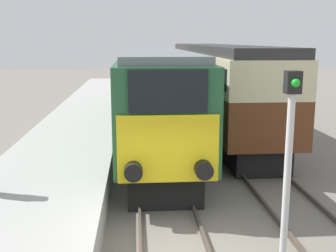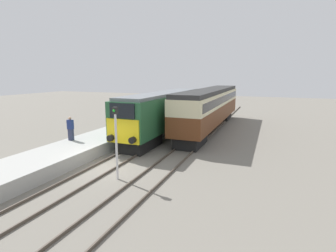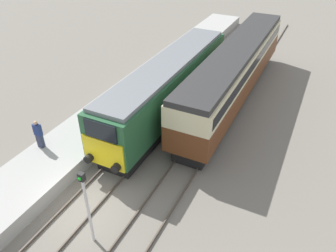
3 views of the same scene
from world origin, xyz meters
name	(u,v)px [view 3 (image 3 of 3)]	position (x,y,z in m)	size (l,w,h in m)	color
ground_plane	(83,206)	(0.00, 0.00, 0.00)	(120.00, 120.00, 0.00)	slate
platform_left	(116,109)	(-3.30, 8.00, 0.42)	(3.50, 50.00, 0.84)	#A8A8A3
rails_near_track	(135,149)	(0.00, 5.00, 0.07)	(1.51, 60.00, 0.14)	#4C4238
rails_far_track	(186,166)	(3.40, 5.00, 0.07)	(1.50, 60.00, 0.14)	#4C4238
locomotive	(168,86)	(0.00, 9.61, 2.26)	(2.70, 15.42, 4.04)	black
passenger_carriage	(235,68)	(3.40, 13.85, 2.54)	(2.75, 18.40, 4.20)	black
person_on_platform	(39,134)	(-4.39, 2.04, 1.72)	(0.44, 0.26, 1.75)	#2D334C
signal_post	(87,203)	(1.70, -1.33, 2.35)	(0.24, 0.28, 3.96)	silver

